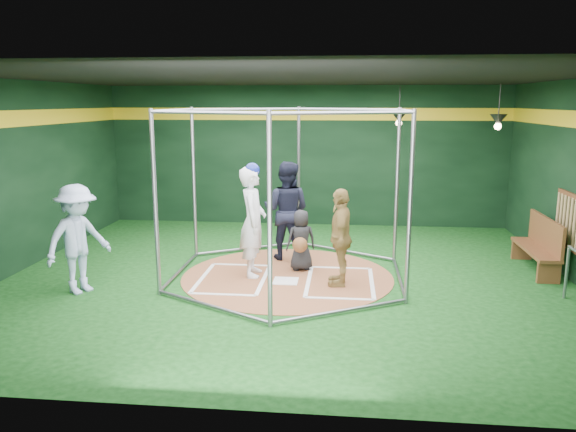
# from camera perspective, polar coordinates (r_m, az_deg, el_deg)

# --- Properties ---
(room_shell) EXTENTS (10.10, 9.10, 3.53)m
(room_shell) POSITION_cam_1_polar(r_m,az_deg,el_deg) (9.80, -0.06, 3.64)
(room_shell) COLOR #0C360E
(room_shell) RESTS_ON ground
(clay_disc) EXTENTS (3.80, 3.80, 0.01)m
(clay_disc) POSITION_cam_1_polar(r_m,az_deg,el_deg) (10.18, -0.06, -6.15)
(clay_disc) COLOR brown
(clay_disc) RESTS_ON ground
(home_plate) EXTENTS (0.43, 0.43, 0.01)m
(home_plate) POSITION_cam_1_polar(r_m,az_deg,el_deg) (9.90, -0.24, -6.61)
(home_plate) COLOR white
(home_plate) RESTS_ON clay_disc
(batter_box_left) EXTENTS (1.17, 1.77, 0.01)m
(batter_box_left) POSITION_cam_1_polar(r_m,az_deg,el_deg) (10.09, -5.62, -6.32)
(batter_box_left) COLOR white
(batter_box_left) RESTS_ON clay_disc
(batter_box_right) EXTENTS (1.17, 1.77, 0.01)m
(batter_box_right) POSITION_cam_1_polar(r_m,az_deg,el_deg) (9.89, 5.31, -6.68)
(batter_box_right) COLOR white
(batter_box_right) RESTS_ON clay_disc
(batting_cage) EXTENTS (4.05, 4.67, 3.00)m
(batting_cage) POSITION_cam_1_polar(r_m,az_deg,el_deg) (9.83, -0.06, 2.17)
(batting_cage) COLOR gray
(batting_cage) RESTS_ON ground
(bat_rack) EXTENTS (0.07, 1.25, 0.98)m
(bat_rack) POSITION_cam_1_polar(r_m,az_deg,el_deg) (10.98, 26.69, -0.48)
(bat_rack) COLOR brown
(bat_rack) RESTS_ON room_shell
(pendant_lamp_near) EXTENTS (0.34, 0.34, 0.90)m
(pendant_lamp_near) POSITION_cam_1_polar(r_m,az_deg,el_deg) (13.31, 11.21, 9.77)
(pendant_lamp_near) COLOR black
(pendant_lamp_near) RESTS_ON room_shell
(pendant_lamp_far) EXTENTS (0.34, 0.34, 0.90)m
(pendant_lamp_far) POSITION_cam_1_polar(r_m,az_deg,el_deg) (12.03, 20.57, 9.10)
(pendant_lamp_far) COLOR black
(pendant_lamp_far) RESTS_ON room_shell
(batter_figure) EXTENTS (0.52, 0.75, 2.04)m
(batter_figure) POSITION_cam_1_polar(r_m,az_deg,el_deg) (10.02, -3.59, -0.46)
(batter_figure) COLOR white
(batter_figure) RESTS_ON clay_disc
(visitor_leopard) EXTENTS (0.41, 0.98, 1.67)m
(visitor_leopard) POSITION_cam_1_polar(r_m,az_deg,el_deg) (9.56, 5.36, -2.14)
(visitor_leopard) COLOR tan
(visitor_leopard) RESTS_ON clay_disc
(catcher_figure) EXTENTS (0.65, 0.66, 1.14)m
(catcher_figure) POSITION_cam_1_polar(r_m,az_deg,el_deg) (10.41, 1.33, -2.49)
(catcher_figure) COLOR black
(catcher_figure) RESTS_ON clay_disc
(umpire) EXTENTS (1.07, 0.90, 1.95)m
(umpire) POSITION_cam_1_polar(r_m,az_deg,el_deg) (11.09, -0.16, 0.55)
(umpire) COLOR black
(umpire) RESTS_ON clay_disc
(bystander_blue) EXTENTS (1.16, 1.34, 1.80)m
(bystander_blue) POSITION_cam_1_polar(r_m,az_deg,el_deg) (9.77, -20.58, -2.22)
(bystander_blue) COLOR #AFC0E7
(bystander_blue) RESTS_ON ground
(dugout_bench) EXTENTS (0.41, 1.74, 1.01)m
(dugout_bench) POSITION_cam_1_polar(r_m,az_deg,el_deg) (11.42, 24.24, -2.58)
(dugout_bench) COLOR brown
(dugout_bench) RESTS_ON ground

